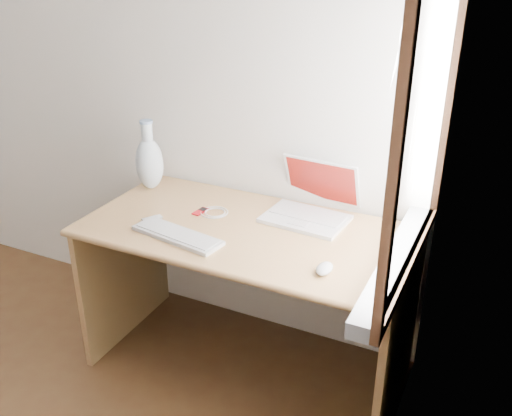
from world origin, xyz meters
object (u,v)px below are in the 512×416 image
at_px(external_keyboard, 177,235).
at_px(vase, 149,161).
at_px(desk, 255,263).
at_px(laptop, 309,205).

distance_m(external_keyboard, vase, 0.57).
bearing_deg(external_keyboard, vase, 145.64).
height_order(desk, vase, vase).
distance_m(desk, vase, 0.73).
xyz_separation_m(laptop, vase, (-0.82, -0.04, 0.09)).
xyz_separation_m(laptop, external_keyboard, (-0.42, -0.42, -0.04)).
relative_size(laptop, vase, 1.08).
xyz_separation_m(desk, external_keyboard, (-0.22, -0.28, 0.23)).
distance_m(desk, external_keyboard, 0.43).
bearing_deg(vase, external_keyboard, -43.94).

